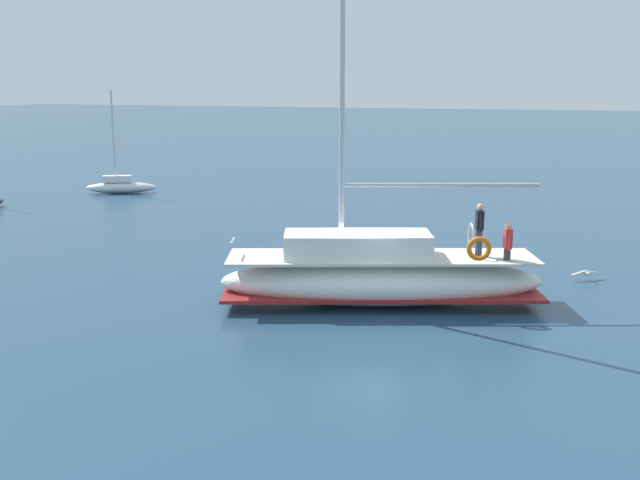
{
  "coord_description": "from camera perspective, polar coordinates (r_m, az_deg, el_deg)",
  "views": [
    {
      "loc": [
        -21.11,
        -7.85,
        6.43
      ],
      "look_at": [
        -0.06,
        1.47,
        1.8
      ],
      "focal_mm": 43.02,
      "sensor_mm": 36.0,
      "label": 1
    }
  ],
  "objects": [
    {
      "name": "ground_plane",
      "position": [
        23.42,
        3.35,
        -4.58
      ],
      "size": [
        400.0,
        400.0,
        0.0
      ],
      "primitive_type": "plane",
      "color": "navy"
    },
    {
      "name": "main_sailboat",
      "position": [
        22.95,
        4.39,
        -2.6
      ],
      "size": [
        6.12,
        9.74,
        12.05
      ],
      "color": "white",
      "rests_on": "ground"
    },
    {
      "name": "moored_sloop_far",
      "position": [
        48.47,
        -14.62,
        3.95
      ],
      "size": [
        2.99,
        4.17,
        6.21
      ],
      "color": "silver",
      "rests_on": "ground"
    },
    {
      "name": "seagull",
      "position": [
        27.32,
        19.16,
        -2.33
      ],
      "size": [
        0.82,
        0.9,
        0.17
      ],
      "color": "silver",
      "rests_on": "ground"
    }
  ]
}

